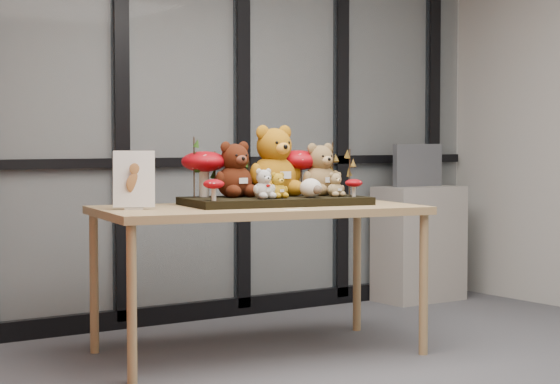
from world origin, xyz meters
TOP-DOWN VIEW (x-y plane):
  - room_shell at (0.00, 0.00)m, footprint 5.00×5.00m
  - glass_partition at (-0.00, 2.47)m, footprint 4.90×0.06m
  - display_table at (-0.15, 1.35)m, footprint 1.90×1.20m
  - diorama_tray at (-0.01, 1.39)m, footprint 1.09×0.69m
  - bear_pooh_yellow at (0.05, 1.50)m, footprint 0.39×0.37m
  - bear_brown_medium at (-0.20, 1.53)m, footprint 0.30×0.28m
  - bear_tan_back at (0.31, 1.40)m, footprint 0.29×0.28m
  - bear_small_yellow at (-0.07, 1.28)m, footprint 0.14×0.13m
  - bear_white_bow at (-0.17, 1.28)m, footprint 0.16×0.15m
  - bear_beige_small at (0.29, 1.23)m, footprint 0.13×0.13m
  - plush_cream_hedgehog at (0.11, 1.22)m, footprint 0.11×0.10m
  - mushroom_back_left at (-0.34, 1.63)m, footprint 0.26×0.26m
  - mushroom_back_right at (0.23, 1.51)m, footprint 0.26×0.26m
  - mushroom_front_left at (-0.47, 1.30)m, footprint 0.11×0.11m
  - mushroom_front_right at (0.38, 1.17)m, footprint 0.10×0.10m
  - sprig_green_far_left at (-0.42, 1.60)m, footprint 0.05×0.05m
  - sprig_green_mid_left at (-0.27, 1.63)m, footprint 0.05×0.05m
  - sprig_dry_far_right at (0.42, 1.42)m, footprint 0.05×0.05m
  - sprig_dry_mid_right at (0.44, 1.28)m, footprint 0.05×0.05m
  - sprig_green_centre at (-0.05, 1.60)m, footprint 0.05×0.05m
  - sign_holder at (-0.84, 1.50)m, footprint 0.23×0.16m
  - label_card at (-0.17, 0.99)m, footprint 0.10×0.03m
  - cabinet at (1.86, 2.24)m, footprint 0.64×0.37m
  - monitor at (1.86, 2.26)m, footprint 0.44×0.05m

SIDE VIEW (x-z plane):
  - cabinet at x=1.86m, z-range 0.00..0.85m
  - display_table at x=-0.15m, z-range 0.35..1.18m
  - label_card at x=-0.17m, z-range 0.83..0.83m
  - diorama_tray at x=-0.01m, z-range 0.83..0.87m
  - mushroom_front_right at x=0.38m, z-range 0.87..0.98m
  - plush_cream_hedgehog at x=0.11m, z-range 0.87..0.99m
  - mushroom_front_left at x=-0.47m, z-range 0.87..1.00m
  - bear_beige_small at x=0.29m, z-range 0.87..1.02m
  - bear_small_yellow at x=-0.07m, z-range 0.87..1.03m
  - bear_white_bow at x=-0.17m, z-range 0.87..1.06m
  - sign_holder at x=-0.84m, z-range 0.82..1.13m
  - sprig_green_centre at x=-0.05m, z-range 0.87..1.08m
  - sprig_green_mid_left at x=-0.27m, z-range 0.87..1.13m
  - monitor at x=1.86m, z-range 0.85..1.16m
  - sprig_dry_mid_right at x=0.44m, z-range 0.87..1.14m
  - mushroom_back_left at x=-0.34m, z-range 0.87..1.16m
  - mushroom_back_right at x=0.23m, z-range 0.87..1.16m
  - sprig_dry_far_right at x=0.42m, z-range 0.87..1.18m
  - bear_tan_back at x=0.31m, z-range 0.87..1.21m
  - sprig_green_far_left at x=-0.42m, z-range 0.87..1.21m
  - bear_brown_medium at x=-0.20m, z-range 0.87..1.22m
  - bear_pooh_yellow at x=0.05m, z-range 0.87..1.32m
  - glass_partition at x=0.00m, z-range 0.03..2.81m
  - room_shell at x=0.00m, z-range -0.82..4.18m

